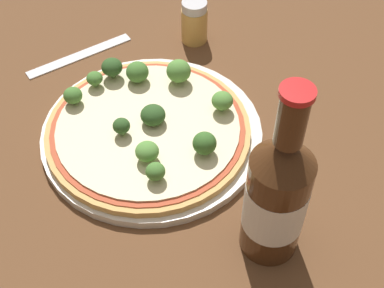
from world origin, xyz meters
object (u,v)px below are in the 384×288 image
(pepper_shaker, at_px, (194,22))
(fork, at_px, (80,55))
(pizza, at_px, (148,129))
(beer_bottle, at_px, (277,196))

(pepper_shaker, distance_m, fork, 0.19)
(pizza, bearing_deg, beer_bottle, 11.59)
(pizza, relative_size, fork, 1.56)
(pizza, height_order, beer_bottle, beer_bottle)
(pepper_shaker, bearing_deg, beer_bottle, -18.39)
(pepper_shaker, relative_size, fork, 0.40)
(fork, bearing_deg, pepper_shaker, -20.47)
(beer_bottle, xyz_separation_m, fork, (-0.42, -0.05, -0.09))
(pizza, xyz_separation_m, pepper_shaker, (-0.15, 0.16, 0.02))
(beer_bottle, distance_m, fork, 0.43)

